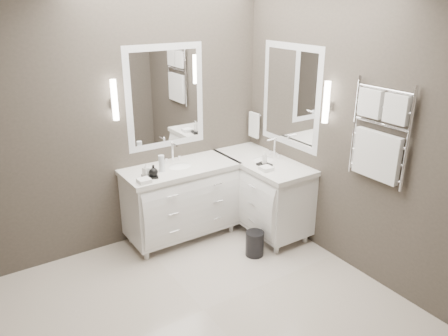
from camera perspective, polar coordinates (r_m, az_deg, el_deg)
floor at (r=3.99m, az=-2.69°, el=-18.09°), size 3.20×3.00×0.01m
wall_back at (r=4.61m, az=-12.65°, el=5.98°), size 3.20×0.01×2.70m
wall_front at (r=2.26m, az=16.97°, el=-10.92°), size 3.20×0.01×2.70m
wall_right at (r=4.29m, az=15.79°, el=4.59°), size 0.01×3.00×2.70m
vanity_back at (r=4.83m, az=-5.64°, el=-3.82°), size 1.24×0.59×0.97m
vanity_right at (r=5.01m, az=5.00°, el=-2.82°), size 0.59×1.24×0.97m
mirror_back at (r=4.72m, az=-7.63°, el=9.16°), size 0.90×0.02×1.10m
mirror_right at (r=4.78m, az=8.68°, el=9.26°), size 0.02×0.90×1.10m
sconce_back at (r=4.43m, az=-14.10°, el=8.51°), size 0.06×0.06×0.40m
sconce_right at (r=4.32m, az=13.21°, el=8.26°), size 0.06×0.06×0.40m
towel_bar_corner at (r=5.26m, az=3.94°, el=5.69°), size 0.03×0.22×0.30m
towel_ladder at (r=4.00m, az=19.58°, el=3.60°), size 0.06×0.58×0.90m
waste_bin at (r=4.64m, az=4.03°, el=-9.82°), size 0.22×0.22×0.27m
amenity_tray_back at (r=4.43m, az=-9.67°, el=-1.09°), size 0.18×0.16×0.02m
amenity_tray_right at (r=4.70m, az=5.29°, el=0.44°), size 0.13×0.16×0.02m
water_bottle at (r=4.54m, az=-8.17°, el=0.60°), size 0.07×0.07×0.17m
soap_bottle_a at (r=4.41m, az=-10.19°, el=-0.22°), size 0.07×0.07×0.12m
soap_bottle_b at (r=4.39m, az=-9.21°, el=-0.31°), size 0.11×0.11×0.11m
soap_bottle_c at (r=4.67m, az=5.32°, el=1.38°), size 0.07×0.07×0.14m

